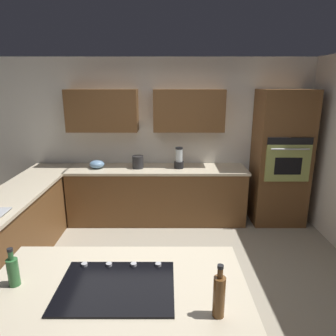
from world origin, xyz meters
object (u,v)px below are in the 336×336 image
at_px(wall_oven, 280,158).
at_px(blender, 179,159).
at_px(kettle, 138,162).
at_px(oil_bottle, 13,271).
at_px(mixing_bowl, 97,164).
at_px(cooktop, 116,286).
at_px(second_bottle, 219,295).

relative_size(wall_oven, blender, 6.31).
xyz_separation_m(kettle, oil_bottle, (0.55, 2.91, 0.01)).
relative_size(wall_oven, mixing_bowl, 9.06).
xyz_separation_m(cooktop, kettle, (0.14, -2.94, 0.09)).
distance_m(kettle, second_bottle, 3.28).
relative_size(blender, second_bottle, 1.01).
bearing_deg(cooktop, wall_oven, -125.74).
relative_size(wall_oven, second_bottle, 6.37).
height_order(wall_oven, mixing_bowl, wall_oven).
distance_m(blender, kettle, 0.65).
height_order(wall_oven, cooktop, wall_oven).
relative_size(blender, oil_bottle, 1.24).
distance_m(blender, second_bottle, 3.19).
height_order(cooktop, mixing_bowl, mixing_bowl).
bearing_deg(cooktop, second_bottle, 158.04).
height_order(blender, mixing_bowl, blender).
bearing_deg(oil_bottle, wall_oven, -133.83).
xyz_separation_m(cooktop, mixing_bowl, (0.79, -2.94, 0.06)).
bearing_deg(oil_bottle, kettle, -100.60).
height_order(cooktop, blender, blender).
bearing_deg(mixing_bowl, blender, 180.00).
height_order(kettle, second_bottle, second_bottle).
distance_m(cooktop, second_bottle, 0.69).
distance_m(wall_oven, cooktop, 3.62).
bearing_deg(oil_bottle, mixing_bowl, -87.94).
distance_m(blender, mixing_bowl, 1.30).
xyz_separation_m(blender, mixing_bowl, (1.30, 0.00, -0.08)).
xyz_separation_m(mixing_bowl, kettle, (-0.65, 0.00, 0.04)).
distance_m(mixing_bowl, kettle, 0.65).
xyz_separation_m(blender, oil_bottle, (1.20, 2.91, -0.04)).
height_order(wall_oven, kettle, wall_oven).
distance_m(wall_oven, second_bottle, 3.52).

